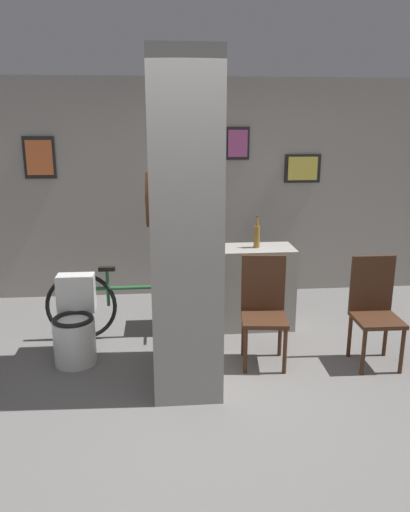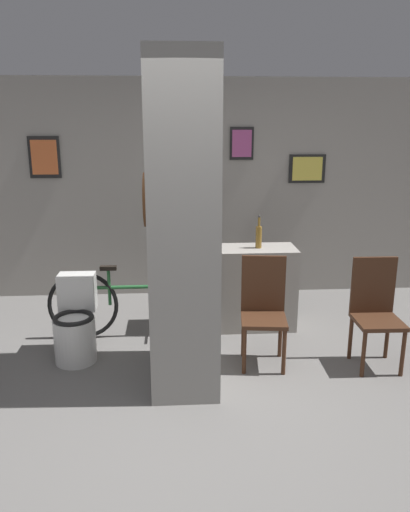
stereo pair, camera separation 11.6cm
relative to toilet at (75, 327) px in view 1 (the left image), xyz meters
The scene contains 9 objects.
ground_plane 1.37m from the toilet, 40.12° to the right, with size 14.00×14.00×0.00m, color slate.
wall_back 2.27m from the toilet, 60.00° to the left, with size 8.00×0.09×2.60m.
pillar_center 1.44m from the toilet, 22.01° to the right, with size 0.56×0.93×2.60m.
counter_shelf 1.65m from the toilet, 22.80° to the left, with size 1.27×0.44×0.86m.
toilet is the anchor object (origin of this frame).
chair_near_pillar 1.70m from the toilet, ahead, with size 0.43×0.43×0.96m.
chair_by_doorway 2.68m from the toilet, ahead, with size 0.40×0.40×0.96m.
bicycle 0.69m from the toilet, 39.63° to the left, with size 1.76×0.42×0.75m.
bottle_tall 1.99m from the toilet, 19.70° to the left, with size 0.06×0.06×0.34m.
Camera 1 is at (-0.23, -3.39, 2.12)m, focal length 35.00 mm.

